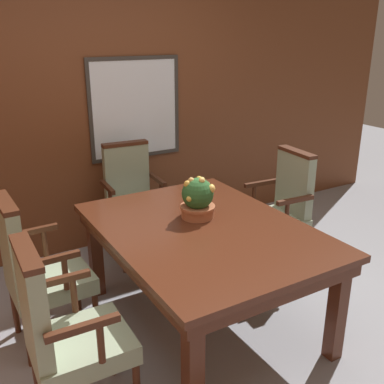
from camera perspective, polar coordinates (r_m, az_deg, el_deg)
ground_plane at (r=3.15m, az=1.40°, el=-18.92°), size 14.00×14.00×0.00m
wall_back at (r=4.19m, az=-12.00°, el=9.18°), size 7.20×0.08×2.45m
dining_table at (r=3.03m, az=1.45°, el=-6.03°), size 1.25×1.68×0.74m
chair_left_far at (r=3.05m, az=-19.19°, el=-9.08°), size 0.51×0.51×1.04m
chair_right_far at (r=3.89m, az=11.21°, el=-1.89°), size 0.53×0.53×1.04m
chair_head_far at (r=4.07m, az=-7.62°, el=-0.70°), size 0.52×0.53×1.04m
chair_left_near at (r=2.44m, az=-16.00°, el=-16.50°), size 0.51×0.51×1.04m
potted_plant at (r=3.09m, az=0.75°, el=-0.83°), size 0.24×0.24×0.30m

